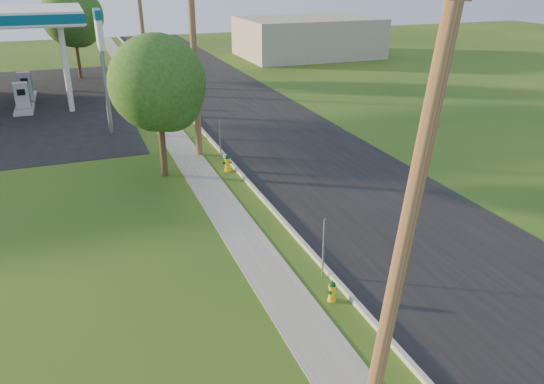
% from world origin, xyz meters
% --- Properties ---
extents(ground_plane, '(140.00, 140.00, 0.00)m').
position_xyz_m(ground_plane, '(0.00, 0.00, 0.00)').
color(ground_plane, '#274B17').
rests_on(ground_plane, ground).
extents(road, '(8.00, 120.00, 0.02)m').
position_xyz_m(road, '(4.50, 10.00, 0.01)').
color(road, black).
rests_on(road, ground).
extents(curb, '(0.15, 120.00, 0.15)m').
position_xyz_m(curb, '(0.50, 10.00, 0.07)').
color(curb, '#ABA79C').
rests_on(curb, ground).
extents(sidewalk, '(1.50, 120.00, 0.03)m').
position_xyz_m(sidewalk, '(-1.25, 10.00, 0.01)').
color(sidewalk, gray).
rests_on(sidewalk, ground).
extents(utility_pole_near, '(1.40, 0.32, 9.48)m').
position_xyz_m(utility_pole_near, '(-0.60, -1.00, 4.80)').
color(utility_pole_near, brown).
rests_on(utility_pole_near, ground).
extents(utility_pole_mid, '(1.40, 0.32, 9.80)m').
position_xyz_m(utility_pole_mid, '(-0.60, 17.00, 4.95)').
color(utility_pole_mid, brown).
rests_on(utility_pole_mid, ground).
extents(utility_pole_far, '(1.40, 0.32, 9.50)m').
position_xyz_m(utility_pole_far, '(-0.60, 35.00, 4.80)').
color(utility_pole_far, brown).
rests_on(utility_pole_far, ground).
extents(sign_post_near, '(0.05, 0.04, 2.00)m').
position_xyz_m(sign_post_near, '(0.25, 4.20, 1.00)').
color(sign_post_near, gray).
rests_on(sign_post_near, ground).
extents(sign_post_mid, '(0.05, 0.04, 2.00)m').
position_xyz_m(sign_post_mid, '(0.25, 16.00, 1.00)').
color(sign_post_mid, gray).
rests_on(sign_post_mid, ground).
extents(sign_post_far, '(0.05, 0.04, 2.00)m').
position_xyz_m(sign_post_far, '(0.25, 28.20, 1.00)').
color(sign_post_far, gray).
rests_on(sign_post_far, ground).
extents(fuel_pump_ne, '(1.20, 3.20, 1.90)m').
position_xyz_m(fuel_pump_ne, '(-9.50, 30.00, 0.72)').
color(fuel_pump_ne, '#ABA79C').
rests_on(fuel_pump_ne, ground).
extents(fuel_pump_se, '(1.20, 3.20, 1.90)m').
position_xyz_m(fuel_pump_se, '(-9.50, 34.00, 0.72)').
color(fuel_pump_se, '#ABA79C').
rests_on(fuel_pump_se, ground).
extents(price_pylon, '(0.34, 2.04, 6.85)m').
position_xyz_m(price_pylon, '(-4.50, 22.50, 5.43)').
color(price_pylon, gray).
rests_on(price_pylon, ground).
extents(distant_building, '(14.00, 10.00, 4.00)m').
position_xyz_m(distant_building, '(18.00, 45.00, 2.00)').
color(distant_building, gray).
rests_on(distant_building, ground).
extents(tree_verge, '(4.22, 4.22, 6.39)m').
position_xyz_m(tree_verge, '(-2.69, 14.60, 4.12)').
color(tree_verge, '#3D2B1A').
rests_on(tree_verge, ground).
extents(tree_lot, '(5.05, 5.05, 7.66)m').
position_xyz_m(tree_lot, '(-5.40, 40.62, 4.93)').
color(tree_lot, '#3D2B1A').
rests_on(tree_lot, ground).
extents(hydrant_near, '(0.34, 0.30, 0.66)m').
position_xyz_m(hydrant_near, '(-0.05, 2.95, 0.32)').
color(hydrant_near, yellow).
rests_on(hydrant_near, ground).
extents(hydrant_mid, '(0.43, 0.38, 0.82)m').
position_xyz_m(hydrant_mid, '(0.08, 14.21, 0.40)').
color(hydrant_mid, yellow).
rests_on(hydrant_mid, ground).
extents(hydrant_far, '(0.43, 0.38, 0.83)m').
position_xyz_m(hydrant_far, '(0.02, 26.93, 0.40)').
color(hydrant_far, gold).
rests_on(hydrant_far, ground).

